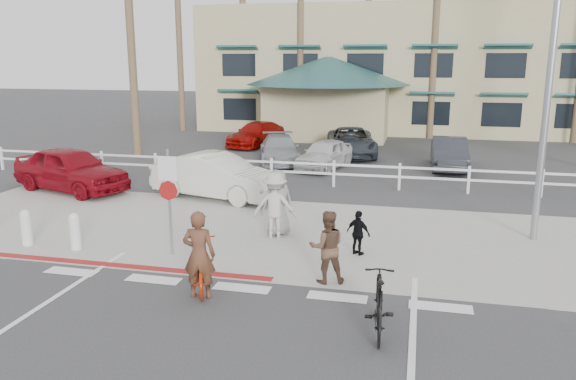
% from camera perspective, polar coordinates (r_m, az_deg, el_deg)
% --- Properties ---
extents(ground, '(140.00, 140.00, 0.00)m').
position_cam_1_polar(ground, '(11.36, -5.65, -11.10)').
color(ground, '#333335').
extents(bike_path, '(12.00, 16.00, 0.01)m').
position_cam_1_polar(bike_path, '(9.69, -9.61, -15.72)').
color(bike_path, '#333335').
rests_on(bike_path, ground).
extents(sidewalk_plaza, '(22.00, 7.00, 0.01)m').
position_cam_1_polar(sidewalk_plaza, '(15.41, -0.23, -4.42)').
color(sidewalk_plaza, gray).
rests_on(sidewalk_plaza, ground).
extents(cross_street, '(40.00, 5.00, 0.01)m').
position_cam_1_polar(cross_street, '(19.17, 2.57, -0.90)').
color(cross_street, '#333335').
rests_on(cross_street, ground).
extents(parking_lot, '(50.00, 16.00, 0.01)m').
position_cam_1_polar(parking_lot, '(28.37, 6.17, 3.63)').
color(parking_lot, '#333335').
rests_on(parking_lot, ground).
extents(curb_red, '(7.00, 0.25, 0.02)m').
position_cam_1_polar(curb_red, '(13.55, -16.17, -7.44)').
color(curb_red, maroon).
rests_on(curb_red, ground).
extents(rail_fence, '(29.40, 0.16, 1.00)m').
position_cam_1_polar(rail_fence, '(20.91, 4.96, 1.64)').
color(rail_fence, silver).
rests_on(rail_fence, ground).
extents(building, '(28.00, 16.00, 11.30)m').
position_cam_1_polar(building, '(40.82, 11.65, 14.28)').
color(building, tan).
rests_on(building, ground).
extents(sign_post, '(0.50, 0.10, 2.90)m').
position_cam_1_polar(sign_post, '(13.66, -11.95, -0.71)').
color(sign_post, gray).
rests_on(sign_post, ground).
extents(bollard_0, '(0.26, 0.26, 0.95)m').
position_cam_1_polar(bollard_0, '(14.97, -20.82, -3.95)').
color(bollard_0, silver).
rests_on(bollard_0, ground).
extents(bollard_1, '(0.26, 0.26, 0.95)m').
position_cam_1_polar(bollard_1, '(15.78, -25.05, -3.48)').
color(bollard_1, silver).
rests_on(bollard_1, ground).
extents(streetlight_0, '(0.60, 2.00, 9.00)m').
position_cam_1_polar(streetlight_0, '(15.58, 25.15, 11.37)').
color(streetlight_0, gray).
rests_on(streetlight_0, ground).
extents(palm_0, '(4.00, 4.00, 15.00)m').
position_cam_1_polar(palm_0, '(40.82, -15.85, 16.67)').
color(palm_0, '#173615').
rests_on(palm_0, ground).
extents(palm_1, '(4.00, 4.00, 13.00)m').
position_cam_1_polar(palm_1, '(38.10, -11.04, 15.69)').
color(palm_1, '#173615').
rests_on(palm_1, ground).
extents(palm_2, '(4.00, 4.00, 16.00)m').
position_cam_1_polar(palm_2, '(37.71, -4.64, 18.19)').
color(palm_2, '#173615').
rests_on(palm_2, ground).
extents(palm_3, '(4.00, 4.00, 14.00)m').
position_cam_1_polar(palm_3, '(35.64, 1.28, 16.91)').
color(palm_3, '#173615').
rests_on(palm_3, ground).
extents(palm_4, '(4.00, 4.00, 15.00)m').
position_cam_1_polar(palm_4, '(36.06, 8.17, 17.54)').
color(palm_4, '#173615').
rests_on(palm_4, ground).
extents(palm_5, '(4.00, 4.00, 13.00)m').
position_cam_1_polar(palm_5, '(34.83, 14.78, 15.77)').
color(palm_5, '#173615').
rests_on(palm_5, ground).
extents(palm_10, '(4.00, 4.00, 12.00)m').
position_cam_1_polar(palm_10, '(28.22, -15.73, 15.41)').
color(palm_10, '#173615').
rests_on(palm_10, ground).
extents(bike_red, '(1.29, 1.97, 0.98)m').
position_cam_1_polar(bike_red, '(11.84, -8.88, -7.61)').
color(bike_red, '#9F2107').
rests_on(bike_red, ground).
extents(rider_red, '(0.69, 0.49, 1.80)m').
position_cam_1_polar(rider_red, '(11.25, -9.01, -6.52)').
color(rider_red, '#53311F').
rests_on(rider_red, ground).
extents(bike_black, '(0.67, 1.84, 1.09)m').
position_cam_1_polar(bike_black, '(10.02, 9.24, -11.27)').
color(bike_black, black).
rests_on(bike_black, ground).
extents(rider_black, '(0.91, 0.80, 1.58)m').
position_cam_1_polar(rider_black, '(11.92, 3.99, -5.80)').
color(rider_black, brown).
rests_on(rider_black, ground).
extents(pedestrian_a, '(1.20, 0.77, 1.76)m').
position_cam_1_polar(pedestrian_a, '(14.86, -1.35, -1.57)').
color(pedestrian_a, '#B0AAA3').
rests_on(pedestrian_a, ground).
extents(pedestrian_child, '(0.70, 0.55, 1.12)m').
position_cam_1_polar(pedestrian_child, '(13.69, 7.16, -4.37)').
color(pedestrian_child, black).
rests_on(pedestrian_child, ground).
extents(pedestrian_b, '(1.05, 0.99, 1.80)m').
position_cam_1_polar(pedestrian_b, '(15.06, -1.05, -1.28)').
color(pedestrian_b, gray).
rests_on(pedestrian_b, ground).
extents(car_white_sedan, '(4.87, 2.69, 1.52)m').
position_cam_1_polar(car_white_sedan, '(19.30, -7.27, 1.40)').
color(car_white_sedan, silver).
rests_on(car_white_sedan, ground).
extents(car_red_compact, '(5.03, 3.23, 1.59)m').
position_cam_1_polar(car_red_compact, '(21.67, -21.20, 1.99)').
color(car_red_compact, maroon).
rests_on(car_red_compact, ground).
extents(lot_car_1, '(2.89, 4.56, 1.23)m').
position_cam_1_polar(lot_car_1, '(25.87, -0.88, 4.16)').
color(lot_car_1, gray).
rests_on(lot_car_1, ground).
extents(lot_car_2, '(2.37, 3.99, 1.27)m').
position_cam_1_polar(lot_car_2, '(24.44, 3.75, 3.66)').
color(lot_car_2, silver).
rests_on(lot_car_2, ground).
extents(lot_car_3, '(1.52, 4.15, 1.36)m').
position_cam_1_polar(lot_car_3, '(25.27, 16.05, 3.58)').
color(lot_car_3, '#25272E').
rests_on(lot_car_3, ground).
extents(lot_car_4, '(2.87, 4.75, 1.29)m').
position_cam_1_polar(lot_car_4, '(30.97, -3.19, 5.68)').
color(lot_car_4, '#830603').
rests_on(lot_car_4, ground).
extents(lot_car_5, '(3.14, 5.25, 1.36)m').
position_cam_1_polar(lot_car_5, '(27.92, 6.45, 4.88)').
color(lot_car_5, '#292F36').
rests_on(lot_car_5, ground).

